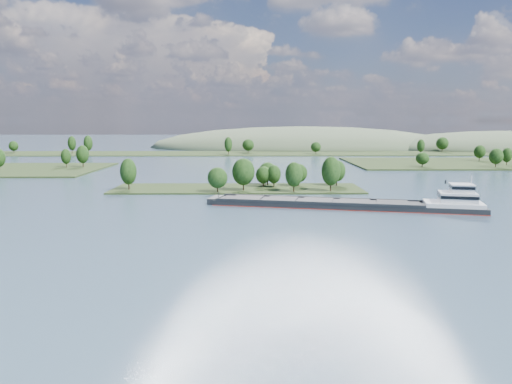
{
  "coord_description": "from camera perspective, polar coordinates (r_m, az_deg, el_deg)",
  "views": [
    {
      "loc": [
        5.71,
        -20.9,
        27.59
      ],
      "look_at": [
        7.07,
        130.0,
        6.0
      ],
      "focal_mm": 35.0,
      "sensor_mm": 36.0,
      "label": 1
    }
  ],
  "objects": [
    {
      "name": "cargo_barge",
      "position": [
        162.13,
        11.94,
        -1.3
      ],
      "size": [
        87.29,
        29.69,
        11.79
      ],
      "color": "black",
      "rests_on": "ground"
    },
    {
      "name": "ground",
      "position": [
        143.69,
        -2.79,
        -2.94
      ],
      "size": [
        1800.0,
        1800.0,
        0.0
      ],
      "primitive_type": "plane",
      "color": "#334559",
      "rests_on": "ground"
    },
    {
      "name": "hill_west",
      "position": [
        524.45,
        5.45,
        5.09
      ],
      "size": [
        320.0,
        160.0,
        44.0
      ],
      "primitive_type": "ellipsoid",
      "color": "#45553A",
      "rests_on": "ground"
    },
    {
      "name": "tree_island",
      "position": [
        200.61,
        -0.23,
        1.39
      ],
      "size": [
        100.0,
        31.27,
        14.63
      ],
      "color": "black",
      "rests_on": "ground"
    },
    {
      "name": "back_shoreline",
      "position": [
        421.56,
        -0.26,
        4.49
      ],
      "size": [
        900.0,
        60.0,
        16.25
      ],
      "color": "black",
      "rests_on": "ground"
    },
    {
      "name": "hill_east",
      "position": [
        553.54,
        26.92,
        4.41
      ],
      "size": [
        260.0,
        140.0,
        36.0
      ],
      "primitive_type": "ellipsoid",
      "color": "#45553A",
      "rests_on": "ground"
    }
  ]
}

